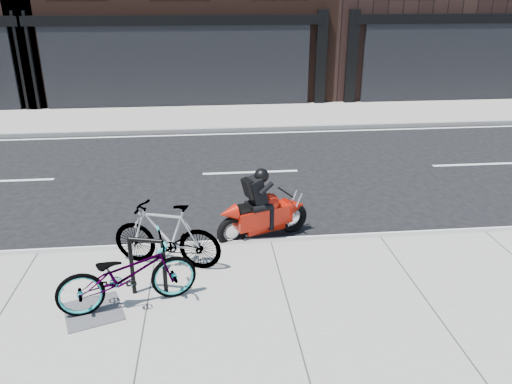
{
  "coord_description": "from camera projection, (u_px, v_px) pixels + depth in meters",
  "views": [
    {
      "loc": [
        -1.07,
        -9.78,
        4.29
      ],
      "look_at": [
        -0.22,
        -1.51,
        0.9
      ],
      "focal_mm": 35.0,
      "sensor_mm": 36.0,
      "label": 1
    }
  ],
  "objects": [
    {
      "name": "ground",
      "position": [
        259.0,
        204.0,
        10.73
      ],
      "size": [
        120.0,
        120.0,
        0.0
      ],
      "primitive_type": "plane",
      "color": "black",
      "rests_on": "ground"
    },
    {
      "name": "sidewalk_near",
      "position": [
        303.0,
        361.0,
        6.1
      ],
      "size": [
        60.0,
        6.0,
        0.13
      ],
      "primitive_type": "cube",
      "color": "gray",
      "rests_on": "ground"
    },
    {
      "name": "sidewalk_far",
      "position": [
        236.0,
        116.0,
        17.85
      ],
      "size": [
        60.0,
        3.5,
        0.13
      ],
      "primitive_type": "cube",
      "color": "gray",
      "rests_on": "ground"
    },
    {
      "name": "bike_rack",
      "position": [
        148.0,
        262.0,
        7.13
      ],
      "size": [
        0.54,
        0.19,
        0.93
      ],
      "rotation": [
        0.0,
        0.0,
        -0.26
      ],
      "color": "black",
      "rests_on": "sidewalk_near"
    },
    {
      "name": "bicycle_front",
      "position": [
        127.0,
        274.0,
        6.89
      ],
      "size": [
        2.04,
        1.16,
        1.02
      ],
      "primitive_type": "imported",
      "rotation": [
        0.0,
        0.0,
        1.84
      ],
      "color": "gray",
      "rests_on": "sidewalk_near"
    },
    {
      "name": "bicycle_rear",
      "position": [
        166.0,
        235.0,
        7.92
      ],
      "size": [
        1.87,
        1.04,
        1.08
      ],
      "primitive_type": "imported",
      "rotation": [
        0.0,
        0.0,
        4.4
      ],
      "color": "gray",
      "rests_on": "sidewalk_near"
    },
    {
      "name": "motorcycle",
      "position": [
        267.0,
        210.0,
        9.07
      ],
      "size": [
        1.77,
        0.9,
        1.39
      ],
      "rotation": [
        0.0,
        0.0,
        0.38
      ],
      "color": "black",
      "rests_on": "ground"
    },
    {
      "name": "utility_grate",
      "position": [
        93.0,
        311.0,
        6.93
      ],
      "size": [
        0.96,
        0.96,
        0.02
      ],
      "primitive_type": "cube",
      "rotation": [
        0.0,
        0.0,
        0.34
      ],
      "color": "#424244",
      "rests_on": "sidewalk_near"
    }
  ]
}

